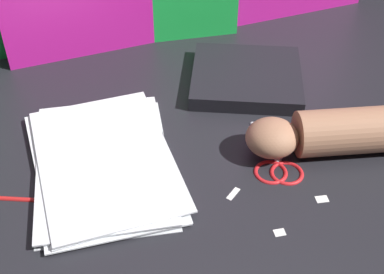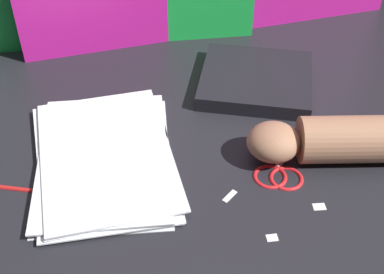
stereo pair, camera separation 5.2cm
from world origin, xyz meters
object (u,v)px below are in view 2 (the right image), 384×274
(book_closed, at_px, (256,80))
(scissors, at_px, (279,167))
(paper_stack, at_px, (105,157))
(hand_forearm, at_px, (342,139))

(book_closed, height_order, scissors, book_closed)
(paper_stack, bearing_deg, book_closed, 28.25)
(book_closed, xyz_separation_m, scissors, (-0.03, -0.24, -0.01))
(paper_stack, height_order, hand_forearm, hand_forearm)
(paper_stack, distance_m, book_closed, 0.36)
(book_closed, height_order, hand_forearm, hand_forearm)
(book_closed, relative_size, scissors, 1.60)
(paper_stack, relative_size, hand_forearm, 1.09)
(scissors, distance_m, hand_forearm, 0.12)
(paper_stack, xyz_separation_m, hand_forearm, (0.40, -0.06, 0.03))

